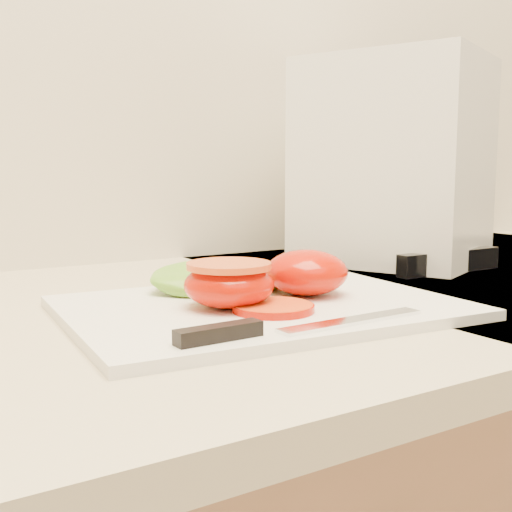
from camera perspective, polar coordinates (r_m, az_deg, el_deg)
cutting_board at (r=0.63m, az=0.48°, el=-4.60°), size 0.39×0.30×0.01m
tomato_half_dome at (r=0.67m, az=4.51°, el=-1.45°), size 0.09×0.09×0.05m
tomato_half_cut at (r=0.61m, az=-2.41°, el=-2.40°), size 0.09×0.09×0.04m
tomato_slice_0 at (r=0.59m, az=1.55°, el=-4.61°), size 0.07×0.07×0.01m
lettuce_leaf_0 at (r=0.69m, az=-3.70°, el=-2.03°), size 0.16×0.12×0.03m
lettuce_leaf_1 at (r=0.71m, az=-0.44°, el=-1.71°), size 0.14×0.14×0.03m
knife at (r=0.52m, az=1.69°, el=-6.40°), size 0.24×0.03×0.01m
appliance at (r=0.98m, az=12.02°, el=8.15°), size 0.28×0.31×0.30m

